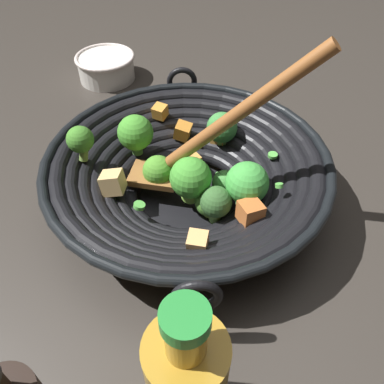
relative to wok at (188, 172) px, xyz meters
The scene contains 4 objects.
ground_plane 0.06m from the wok, 73.58° to the right, with size 4.00×4.00×0.00m, color #332D28.
wok is the anchor object (origin of this frame).
cooking_oil_bottle 0.30m from the wok, ahead, with size 0.07×0.07×0.21m.
prep_bowl 0.41m from the wok, 145.88° to the right, with size 0.13×0.13×0.05m.
Camera 1 is at (0.41, 0.07, 0.43)m, focal length 36.63 mm.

